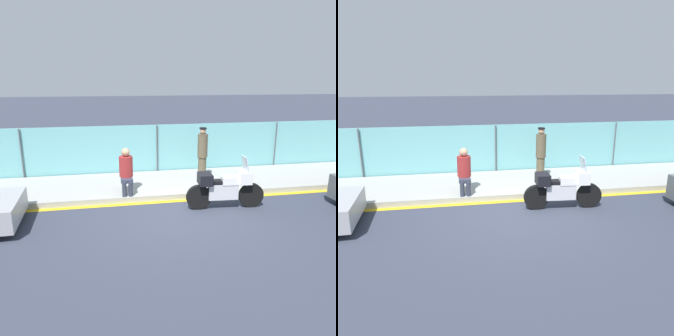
% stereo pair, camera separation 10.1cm
% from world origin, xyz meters
% --- Properties ---
extents(ground_plane, '(120.00, 120.00, 0.00)m').
position_xyz_m(ground_plane, '(0.00, 0.00, 0.00)').
color(ground_plane, '#333847').
extents(sidewalk, '(35.26, 2.69, 0.18)m').
position_xyz_m(sidewalk, '(0.00, 2.45, 0.09)').
color(sidewalk, '#9E9E99').
rests_on(sidewalk, ground_plane).
extents(curb_paint_stripe, '(35.26, 0.18, 0.01)m').
position_xyz_m(curb_paint_stripe, '(0.00, 1.01, 0.00)').
color(curb_paint_stripe, gold).
rests_on(curb_paint_stripe, ground_plane).
extents(storefront_fence, '(33.50, 0.17, 1.90)m').
position_xyz_m(storefront_fence, '(-0.00, 3.88, 0.95)').
color(storefront_fence, '#6BB2B7').
rests_on(storefront_fence, ground_plane).
extents(motorcycle, '(2.22, 0.59, 1.49)m').
position_xyz_m(motorcycle, '(1.38, 0.26, 0.60)').
color(motorcycle, black).
rests_on(motorcycle, ground_plane).
extents(officer_standing, '(0.34, 0.34, 1.80)m').
position_xyz_m(officer_standing, '(1.36, 2.46, 1.11)').
color(officer_standing, brown).
rests_on(officer_standing, sidewalk).
extents(person_seated_on_curb, '(0.41, 0.71, 1.37)m').
position_xyz_m(person_seated_on_curb, '(-1.28, 1.59, 0.93)').
color(person_seated_on_curb, '#2D3342').
rests_on(person_seated_on_curb, sidewalk).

